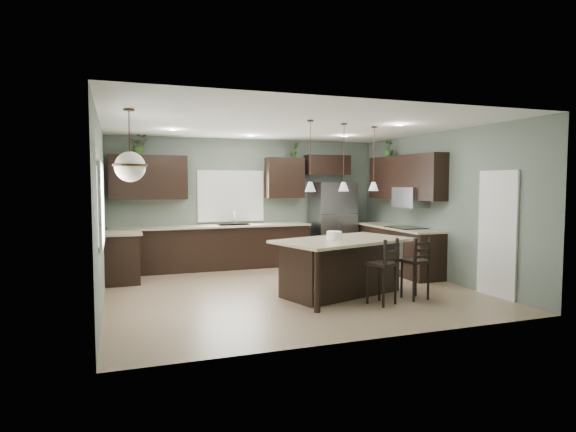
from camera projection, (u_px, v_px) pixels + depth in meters
The scene contains 32 objects.
ground at pixel (290, 290), 8.24m from camera, with size 6.00×6.00×0.00m, color #9E8466.
pantry_door at pixel (497, 234), 7.72m from camera, with size 0.04×0.82×2.04m, color white.
window_back at pixel (231, 196), 10.57m from camera, with size 1.35×0.02×1.00m, color white.
window_left at pixel (100, 205), 6.38m from camera, with size 0.02×1.10×1.00m, color white.
left_return_cabs at pixel (122, 258), 8.90m from camera, with size 0.60×0.90×0.90m, color black.
left_return_countertop at pixel (123, 233), 8.88m from camera, with size 0.66×0.96×0.04m, color beige.
back_lower_cabs at pixel (214, 248), 10.23m from camera, with size 4.20×0.60×0.90m, color black.
back_countertop at pixel (214, 226), 10.18m from camera, with size 4.20×0.66×0.04m, color beige.
sink_inset at pixel (234, 225), 10.33m from camera, with size 0.70×0.45×0.01m, color gray.
faucet at pixel (235, 218), 10.29m from camera, with size 0.02×0.02×0.28m, color silver.
back_upper_left at pixel (148, 177), 9.81m from camera, with size 1.55×0.34×0.90m, color black.
back_upper_right at pixel (285, 178), 10.80m from camera, with size 0.85×0.34×0.90m, color black.
fridge_header at pixel (327, 165), 11.13m from camera, with size 1.05×0.34×0.45m, color black.
right_lower_cabs at pixel (398, 250), 9.94m from camera, with size 0.60×2.35×0.90m, color black.
right_countertop at pixel (398, 228), 9.90m from camera, with size 0.66×2.35×0.04m, color beige.
cooktop at pixel (406, 227), 9.64m from camera, with size 0.58×0.75×0.02m, color black.
wall_oven_front at pixel (393, 253), 9.58m from camera, with size 0.01×0.72×0.60m, color gray.
right_upper_cabs at pixel (405, 177), 9.88m from camera, with size 0.34×2.35×0.90m, color black.
microwave at pixel (410, 197), 9.63m from camera, with size 0.40×0.75×0.40m, color gray.
refrigerator at pixel (333, 223), 10.97m from camera, with size 0.90×0.74×1.85m, color gray.
kitchen_island at pixel (343, 267), 7.86m from camera, with size 2.18×1.24×0.92m, color black.
serving_dish at pixel (334, 236), 7.71m from camera, with size 0.24×0.24×0.14m, color white.
bar_stool_center at pixel (382, 271), 7.26m from camera, with size 0.38×0.38×1.02m, color black.
bar_stool_right at pixel (415, 268), 7.59m from camera, with size 0.37×0.37×1.00m, color black.
pendant_left at pixel (310, 156), 7.32m from camera, with size 0.17×0.17×1.10m, color white, non-canonical shape.
pendant_center at pixel (344, 157), 7.74m from camera, with size 0.17×0.17×1.10m, color white, non-canonical shape.
pendant_right at pixel (374, 159), 8.16m from camera, with size 0.17×0.17×1.10m, color white, non-canonical shape.
chandelier at pixel (130, 145), 6.22m from camera, with size 0.43×0.43×0.95m, color #F8EBCB, non-canonical shape.
plant_back_left at pixel (139, 145), 9.68m from camera, with size 0.36×0.31×0.40m, color #2D4B21.
plant_back_right at pixel (295, 150), 10.81m from camera, with size 0.19×0.16×0.35m, color #294A20.
plant_right_wall at pixel (389, 148), 10.39m from camera, with size 0.20×0.20×0.36m, color #2F5A27.
room_shell at pixel (290, 191), 8.13m from camera, with size 6.00×6.00×6.00m.
Camera 1 is at (-2.78, -7.65, 1.85)m, focal length 30.00 mm.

